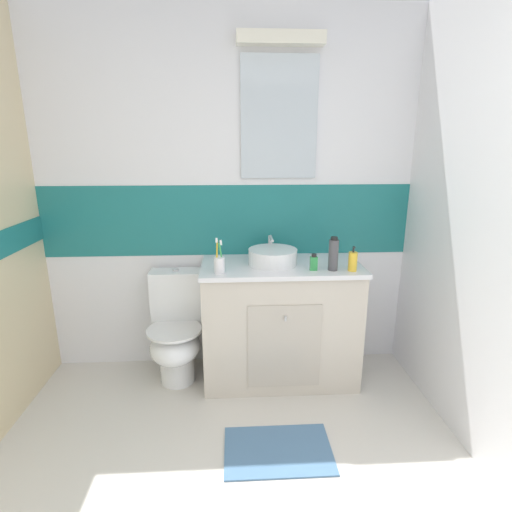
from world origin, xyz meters
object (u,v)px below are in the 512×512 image
object	(u,v)px
sink_basin	(273,256)
perfume_flask_small	(314,262)
soap_dispenser	(353,261)
toilet	(176,332)
shampoo_bottle_tall	(333,254)
toothbrush_cup	(219,264)

from	to	relation	value
sink_basin	perfume_flask_small	distance (m)	0.29
soap_dispenser	toilet	bearing A→B (deg)	170.52
shampoo_bottle_tall	toilet	bearing A→B (deg)	170.68
toothbrush_cup	shampoo_bottle_tall	bearing A→B (deg)	1.22
soap_dispenser	sink_basin	bearing A→B (deg)	159.94
toothbrush_cup	soap_dispenser	world-z (taller)	toothbrush_cup
shampoo_bottle_tall	perfume_flask_small	bearing A→B (deg)	178.77
toothbrush_cup	perfume_flask_small	bearing A→B (deg)	1.72
sink_basin	toothbrush_cup	bearing A→B (deg)	-153.91
sink_basin	toothbrush_cup	world-z (taller)	toothbrush_cup
toilet	shampoo_bottle_tall	xyz separation A→B (m)	(1.04, -0.17, 0.59)
toilet	perfume_flask_small	world-z (taller)	perfume_flask_small
toothbrush_cup	toilet	bearing A→B (deg)	149.86
perfume_flask_small	sink_basin	bearing A→B (deg)	148.16
toilet	soap_dispenser	size ratio (longest dim) A/B	4.81
shampoo_bottle_tall	sink_basin	bearing A→B (deg)	157.14
soap_dispenser	shampoo_bottle_tall	xyz separation A→B (m)	(-0.12, 0.02, 0.04)
toothbrush_cup	perfume_flask_small	distance (m)	0.60
perfume_flask_small	shampoo_bottle_tall	distance (m)	0.13
sink_basin	soap_dispenser	xyz separation A→B (m)	(0.49, -0.18, 0.01)
toilet	toothbrush_cup	world-z (taller)	toothbrush_cup
sink_basin	soap_dispenser	distance (m)	0.52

